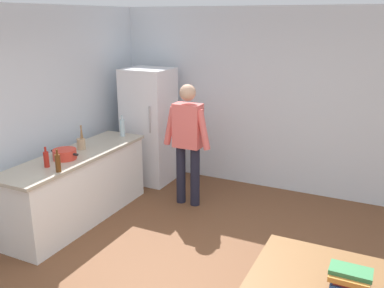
# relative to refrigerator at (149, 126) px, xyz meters

# --- Properties ---
(wall_back) EXTENTS (6.40, 0.12, 2.70)m
(wall_back) POSITION_rel_refrigerator_xyz_m (1.90, 0.60, 0.45)
(wall_back) COLOR silver
(wall_back) RESTS_ON ground_plane
(kitchen_counter) EXTENTS (0.64, 2.20, 0.90)m
(kitchen_counter) POSITION_rel_refrigerator_xyz_m (-0.10, -1.60, -0.45)
(kitchen_counter) COLOR white
(kitchen_counter) RESTS_ON ground_plane
(refrigerator) EXTENTS (0.70, 0.67, 1.80)m
(refrigerator) POSITION_rel_refrigerator_xyz_m (0.00, 0.00, 0.00)
(refrigerator) COLOR white
(refrigerator) RESTS_ON ground_plane
(person) EXTENTS (0.70, 0.22, 1.70)m
(person) POSITION_rel_refrigerator_xyz_m (0.95, -0.55, 0.08)
(person) COLOR #1E1E2D
(person) RESTS_ON ground_plane
(cooking_pot) EXTENTS (0.40, 0.28, 0.12)m
(cooking_pot) POSITION_rel_refrigerator_xyz_m (-0.08, -1.81, 0.06)
(cooking_pot) COLOR red
(cooking_pot) RESTS_ON kitchen_counter
(utensil_jar) EXTENTS (0.11, 0.11, 0.32)m
(utensil_jar) POSITION_rel_refrigerator_xyz_m (-0.17, -1.41, 0.08)
(utensil_jar) COLOR tan
(utensil_jar) RESTS_ON kitchen_counter
(bottle_sauce_red) EXTENTS (0.06, 0.06, 0.24)m
(bottle_sauce_red) POSITION_rel_refrigerator_xyz_m (-0.07, -2.12, 0.10)
(bottle_sauce_red) COLOR #B22319
(bottle_sauce_red) RESTS_ON kitchen_counter
(bottle_water_clear) EXTENTS (0.07, 0.07, 0.30)m
(bottle_water_clear) POSITION_rel_refrigerator_xyz_m (-0.04, -0.66, 0.13)
(bottle_water_clear) COLOR silver
(bottle_water_clear) RESTS_ON kitchen_counter
(bottle_beer_brown) EXTENTS (0.06, 0.06, 0.26)m
(bottle_beer_brown) POSITION_rel_refrigerator_xyz_m (0.16, -2.18, 0.11)
(bottle_beer_brown) COLOR #5B3314
(bottle_beer_brown) RESTS_ON kitchen_counter
(book_stack) EXTENTS (0.28, 0.20, 0.17)m
(book_stack) POSITION_rel_refrigerator_xyz_m (3.29, -2.79, -0.06)
(book_stack) COLOR #753D7F
(book_stack) RESTS_ON dining_table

